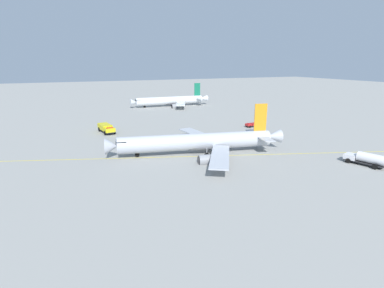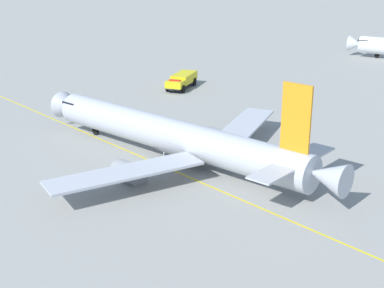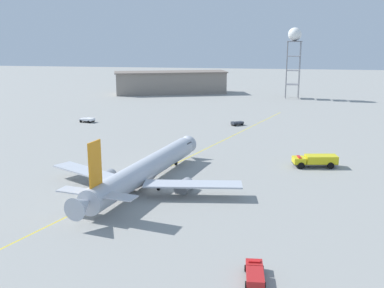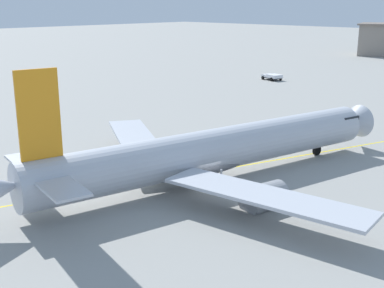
# 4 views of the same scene
# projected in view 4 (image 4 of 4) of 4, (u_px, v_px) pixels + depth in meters

# --- Properties ---
(ground_plane) EXTENTS (600.00, 600.00, 0.00)m
(ground_plane) POSITION_uv_depth(u_px,v_px,m) (212.00, 190.00, 45.94)
(ground_plane) COLOR gray
(airliner_main) EXTENTS (43.41, 36.71, 12.20)m
(airliner_main) POSITION_uv_depth(u_px,v_px,m) (210.00, 153.00, 47.65)
(airliner_main) COLOR #B2B7C1
(airliner_main) RESTS_ON ground_plane
(pushback_tug_truck) EXTENTS (3.66, 4.80, 1.30)m
(pushback_tug_truck) POSITION_uv_depth(u_px,v_px,m) (272.00, 76.00, 110.95)
(pushback_tug_truck) COLOR #232326
(pushback_tug_truck) RESTS_ON ground_plane
(taxiway_centreline) EXTENTS (178.96, 60.17, 0.01)m
(taxiway_centreline) POSITION_uv_depth(u_px,v_px,m) (160.00, 180.00, 48.55)
(taxiway_centreline) COLOR yellow
(taxiway_centreline) RESTS_ON ground_plane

